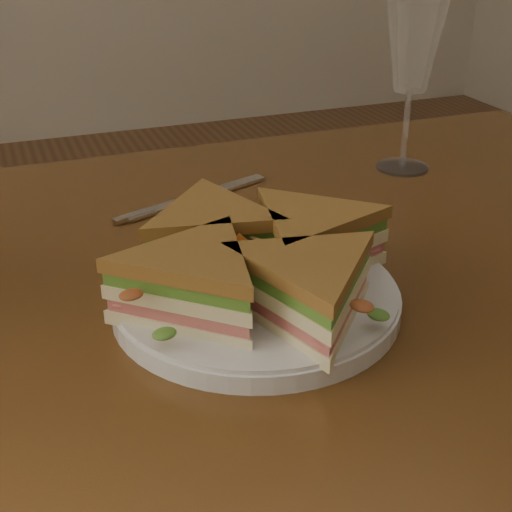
# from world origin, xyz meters

# --- Properties ---
(table) EXTENTS (1.20, 0.80, 0.75)m
(table) POSITION_xyz_m (0.00, 0.00, 0.65)
(table) COLOR #3E230E
(table) RESTS_ON ground
(plate) EXTENTS (0.25, 0.25, 0.02)m
(plate) POSITION_xyz_m (-0.01, -0.05, 0.76)
(plate) COLOR white
(plate) RESTS_ON table
(sandwich_wedges) EXTENTS (0.30, 0.30, 0.06)m
(sandwich_wedges) POSITION_xyz_m (-0.01, -0.05, 0.80)
(sandwich_wedges) COLOR #FFF3BC
(sandwich_wedges) RESTS_ON plate
(crisps_mound) EXTENTS (0.09, 0.09, 0.05)m
(crisps_mound) POSITION_xyz_m (-0.01, -0.05, 0.79)
(crisps_mound) COLOR #D7601B
(crisps_mound) RESTS_ON plate
(spoon) EXTENTS (0.18, 0.05, 0.01)m
(spoon) POSITION_xyz_m (0.01, 0.14, 0.75)
(spoon) COLOR silver
(spoon) RESTS_ON table
(knife) EXTENTS (0.21, 0.09, 0.00)m
(knife) POSITION_xyz_m (-0.00, 0.20, 0.75)
(knife) COLOR silver
(knife) RESTS_ON table
(wine_glass) EXTENTS (0.08, 0.08, 0.21)m
(wine_glass) POSITION_xyz_m (0.29, 0.21, 0.90)
(wine_glass) COLOR white
(wine_glass) RESTS_ON table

